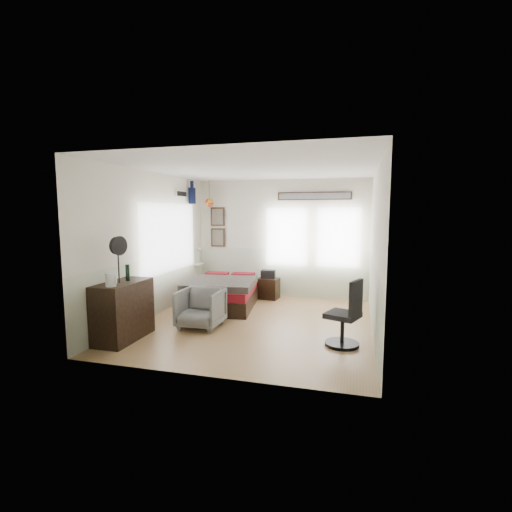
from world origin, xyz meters
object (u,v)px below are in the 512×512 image
(dresser, at_px, (123,311))
(armchair, at_px, (201,308))
(nightstand, at_px, (268,288))
(task_chair, at_px, (346,319))
(bed, at_px, (223,293))

(dresser, relative_size, armchair, 1.38)
(dresser, bearing_deg, nightstand, 64.86)
(nightstand, bearing_deg, task_chair, -50.15)
(armchair, relative_size, task_chair, 0.73)
(bed, xyz_separation_m, task_chair, (2.55, -1.72, 0.12))
(armchair, bearing_deg, bed, 95.37)
(dresser, bearing_deg, task_chair, 9.91)
(armchair, distance_m, task_chair, 2.44)
(armchair, distance_m, nightstand, 2.44)
(nightstand, bearing_deg, armchair, -98.97)
(task_chair, bearing_deg, bed, 166.74)
(bed, xyz_separation_m, nightstand, (0.75, 0.94, -0.05))
(bed, xyz_separation_m, armchair, (0.13, -1.42, 0.04))
(bed, distance_m, armchair, 1.43)
(dresser, relative_size, nightstand, 2.13)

